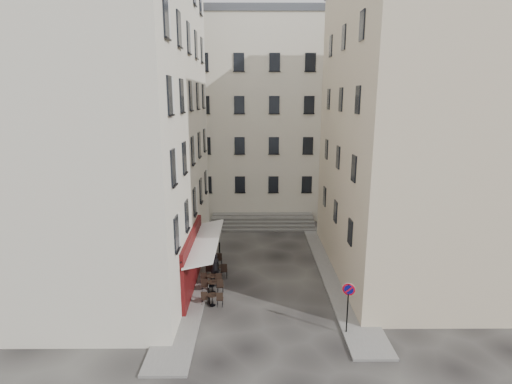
{
  "coord_description": "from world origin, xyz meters",
  "views": [
    {
      "loc": [
        -0.79,
        -21.03,
        11.12
      ],
      "look_at": [
        -0.63,
        4.0,
        5.18
      ],
      "focal_mm": 28.0,
      "sensor_mm": 36.0,
      "label": 1
    }
  ],
  "objects_px": {
    "bistro_table_a": "(212,299)",
    "bistro_table_b": "(213,286)",
    "no_parking_sign": "(348,299)",
    "pedestrian": "(215,267)"
  },
  "relations": [
    {
      "from": "no_parking_sign",
      "to": "pedestrian",
      "type": "distance_m",
      "value": 9.13
    },
    {
      "from": "no_parking_sign",
      "to": "bistro_table_b",
      "type": "distance_m",
      "value": 8.16
    },
    {
      "from": "no_parking_sign",
      "to": "bistro_table_a",
      "type": "relative_size",
      "value": 2.2
    },
    {
      "from": "no_parking_sign",
      "to": "bistro_table_b",
      "type": "relative_size",
      "value": 2.06
    },
    {
      "from": "bistro_table_a",
      "to": "pedestrian",
      "type": "distance_m",
      "value": 3.25
    },
    {
      "from": "bistro_table_b",
      "to": "pedestrian",
      "type": "distance_m",
      "value": 1.8
    },
    {
      "from": "bistro_table_a",
      "to": "bistro_table_b",
      "type": "distance_m",
      "value": 1.48
    },
    {
      "from": "bistro_table_a",
      "to": "bistro_table_b",
      "type": "height_order",
      "value": "bistro_table_b"
    },
    {
      "from": "bistro_table_a",
      "to": "bistro_table_b",
      "type": "bearing_deg",
      "value": 95.15
    },
    {
      "from": "no_parking_sign",
      "to": "bistro_table_b",
      "type": "height_order",
      "value": "no_parking_sign"
    }
  ]
}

